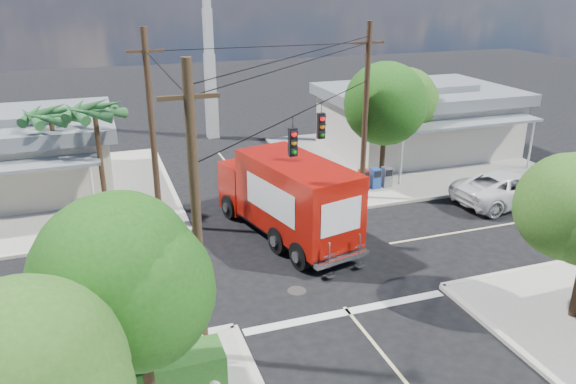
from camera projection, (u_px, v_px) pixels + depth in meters
name	position (u px, v px, depth m)	size (l,w,h in m)	color
ground	(304.00, 258.00, 23.26)	(120.00, 120.00, 0.00)	black
sidewalk_ne	(401.00, 157.00, 36.20)	(14.12, 14.12, 0.14)	#9E998F
sidewalk_nw	(37.00, 198.00, 29.46)	(14.12, 14.12, 0.14)	#9E998F
road_markings	(317.00, 274.00, 21.95)	(32.00, 32.00, 0.01)	beige
building_ne	(417.00, 118.00, 36.87)	(11.80, 10.20, 4.50)	beige
building_nw	(10.00, 152.00, 29.75)	(10.80, 10.20, 4.30)	beige
radio_tower	(209.00, 59.00, 39.07)	(0.80, 0.80, 17.00)	silver
tree_sw_front	(139.00, 279.00, 12.90)	(3.88, 3.78, 6.03)	#422D1C
tree_ne_front	(386.00, 101.00, 29.77)	(4.21, 4.14, 6.66)	#422D1C
tree_ne_back	(407.00, 101.00, 32.72)	(3.77, 3.66, 5.82)	#422D1C
palm_nw_front	(95.00, 113.00, 25.77)	(3.01, 3.08, 5.59)	#422D1C
palm_nw_back	(51.00, 118.00, 26.60)	(3.01, 3.08, 5.19)	#422D1C
utility_poles	(254.00, 142.00, 22.53)	(12.00, 10.68, 9.00)	#473321
picket_fence	(115.00, 366.00, 15.66)	(5.94, 0.06, 1.00)	silver
vending_boxes	(375.00, 178.00, 30.50)	(1.90, 0.50, 1.10)	maroon
delivery_truck	(287.00, 197.00, 24.58)	(4.40, 8.87, 3.69)	black
parked_car	(510.00, 188.00, 28.67)	(2.81, 6.08, 1.69)	silver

